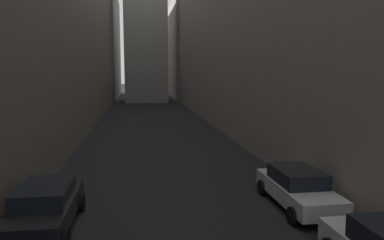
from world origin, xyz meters
TOP-DOWN VIEW (x-y plane):
  - ground_plane at (0.00, 48.00)m, footprint 264.00×264.00m
  - building_block_left at (-13.08, 50.00)m, footprint 15.17×108.00m
  - building_block_right at (11.30, 50.00)m, footprint 11.60×108.00m
  - parked_car_left_far at (-4.40, 22.59)m, footprint 1.90×4.51m
  - parked_car_right_far at (4.40, 23.42)m, footprint 1.91×4.52m

SIDE VIEW (x-z plane):
  - ground_plane at x=0.00m, z-range 0.00..0.00m
  - parked_car_right_far at x=4.40m, z-range 0.03..1.47m
  - parked_car_left_far at x=-4.40m, z-range 0.04..1.56m
  - building_block_right at x=11.30m, z-range 0.00..19.11m
  - building_block_left at x=-13.08m, z-range 0.00..21.30m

